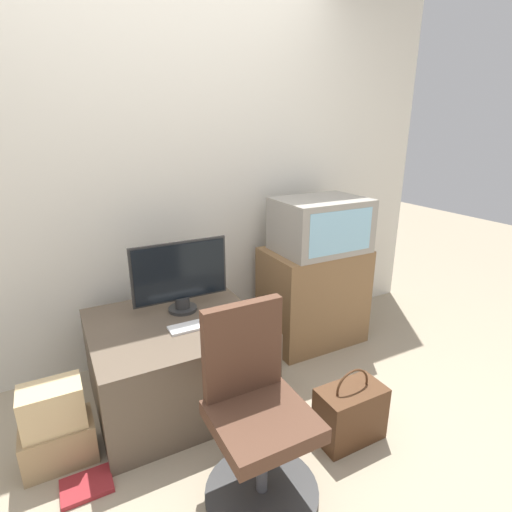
% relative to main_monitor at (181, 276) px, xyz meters
% --- Properties ---
extents(ground_plane, '(12.00, 12.00, 0.00)m').
position_rel_main_monitor_xyz_m(ground_plane, '(0.03, -0.87, -0.73)').
color(ground_plane, tan).
extents(wall_back, '(4.40, 0.05, 2.60)m').
position_rel_main_monitor_xyz_m(wall_back, '(0.03, 0.46, 0.57)').
color(wall_back, silver).
rests_on(wall_back, ground_plane).
extents(desk, '(0.93, 0.84, 0.51)m').
position_rel_main_monitor_xyz_m(desk, '(-0.09, -0.12, -0.48)').
color(desk, brown).
rests_on(desk, ground_plane).
extents(side_stand, '(0.71, 0.49, 0.72)m').
position_rel_main_monitor_xyz_m(side_stand, '(1.03, 0.09, -0.37)').
color(side_stand, olive).
rests_on(side_stand, ground_plane).
extents(main_monitor, '(0.57, 0.17, 0.43)m').
position_rel_main_monitor_xyz_m(main_monitor, '(0.00, 0.00, 0.00)').
color(main_monitor, '#2D2D2D').
rests_on(main_monitor, desk).
extents(keyboard, '(0.36, 0.11, 0.01)m').
position_rel_main_monitor_xyz_m(keyboard, '(0.03, -0.23, -0.21)').
color(keyboard, white).
rests_on(keyboard, desk).
extents(mouse, '(0.07, 0.04, 0.03)m').
position_rel_main_monitor_xyz_m(mouse, '(0.27, -0.23, -0.21)').
color(mouse, '#4C4C51').
rests_on(mouse, desk).
extents(crt_tv, '(0.62, 0.46, 0.37)m').
position_rel_main_monitor_xyz_m(crt_tv, '(1.05, 0.06, 0.17)').
color(crt_tv, gray).
rests_on(crt_tv, side_stand).
extents(office_chair, '(0.51, 0.51, 0.87)m').
position_rel_main_monitor_xyz_m(office_chair, '(0.03, -0.90, -0.37)').
color(office_chair, '#333333').
rests_on(office_chair, ground_plane).
extents(cardboard_box_lower, '(0.33, 0.21, 0.21)m').
position_rel_main_monitor_xyz_m(cardboard_box_lower, '(-0.75, -0.31, -0.63)').
color(cardboard_box_lower, '#A3845B').
rests_on(cardboard_box_lower, ground_plane).
extents(cardboard_box_upper, '(0.28, 0.18, 0.22)m').
position_rel_main_monitor_xyz_m(cardboard_box_upper, '(-0.75, -0.31, -0.41)').
color(cardboard_box_upper, '#D1B27F').
rests_on(cardboard_box_upper, cardboard_box_lower).
extents(handbag, '(0.35, 0.20, 0.42)m').
position_rel_main_monitor_xyz_m(handbag, '(0.60, -0.86, -0.58)').
color(handbag, '#4C2D19').
rests_on(handbag, ground_plane).
extents(book, '(0.22, 0.17, 0.02)m').
position_rel_main_monitor_xyz_m(book, '(-0.66, -0.54, -0.72)').
color(book, maroon).
rests_on(book, ground_plane).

